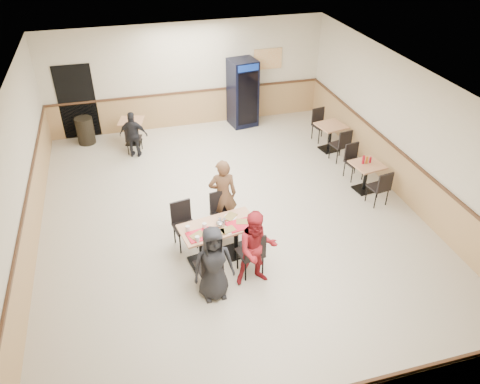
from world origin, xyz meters
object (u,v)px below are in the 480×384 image
object	(u,v)px
diner_man_opposite	(223,195)
main_table	(219,237)
side_table_far	(330,133)
back_table	(132,128)
diner_woman_left	(213,263)
trash_bin	(85,131)
pepsi_cooler	(243,93)
lone_diner	(134,135)
diner_woman_right	(257,249)
side_table_near	(366,173)

from	to	relation	value
diner_man_opposite	main_table	bearing A→B (deg)	76.71
side_table_far	back_table	size ratio (longest dim) A/B	1.03
diner_woman_left	diner_man_opposite	size ratio (longest dim) A/B	0.91
back_table	trash_bin	bearing A→B (deg)	164.44
pepsi_cooler	trash_bin	distance (m)	4.58
lone_diner	side_table_far	world-z (taller)	lone_diner
main_table	diner_woman_right	xyz separation A→B (m)	(0.50, -0.80, 0.24)
pepsi_cooler	lone_diner	bearing A→B (deg)	-168.91
side_table_near	back_table	size ratio (longest dim) A/B	0.96
main_table	diner_woman_right	bearing A→B (deg)	-67.62
diner_woman_right	diner_man_opposite	world-z (taller)	diner_man_opposite
side_table_near	back_table	xyz separation A→B (m)	(-5.05, 3.90, -0.01)
diner_man_opposite	back_table	bearing A→B (deg)	-65.99
diner_woman_left	lone_diner	size ratio (longest dim) A/B	1.16
back_table	trash_bin	size ratio (longest dim) A/B	1.04
trash_bin	main_table	bearing A→B (deg)	-66.58
side_table_near	pepsi_cooler	distance (m)	4.67
diner_man_opposite	pepsi_cooler	world-z (taller)	pepsi_cooler
main_table	pepsi_cooler	distance (m)	6.11
main_table	diner_man_opposite	bearing A→B (deg)	62.10
diner_man_opposite	pepsi_cooler	xyz separation A→B (m)	(1.76, 4.79, 0.18)
side_table_far	pepsi_cooler	world-z (taller)	pepsi_cooler
diner_woman_left	side_table_far	size ratio (longest dim) A/B	1.81
main_table	side_table_far	distance (m)	5.25
diner_woman_left	diner_woman_right	bearing A→B (deg)	7.97
side_table_near	diner_man_opposite	bearing A→B (deg)	-172.01
diner_woman_right	side_table_near	bearing A→B (deg)	36.19
diner_woman_left	diner_man_opposite	bearing A→B (deg)	70.07
diner_woman_left	back_table	bearing A→B (deg)	96.49
side_table_near	back_table	world-z (taller)	side_table_near
main_table	pepsi_cooler	size ratio (longest dim) A/B	0.78
diner_woman_right	back_table	world-z (taller)	diner_woman_right
lone_diner	side_table_far	bearing A→B (deg)	-173.19
side_table_near	trash_bin	bearing A→B (deg)	146.04
diner_woman_left	lone_diner	xyz separation A→B (m)	(-0.89, 5.49, -0.10)
lone_diner	back_table	size ratio (longest dim) A/B	1.60
diner_woman_left	pepsi_cooler	distance (m)	7.08
side_table_far	trash_bin	size ratio (longest dim) A/B	1.07
trash_bin	diner_man_opposite	bearing A→B (deg)	-59.73
diner_man_opposite	side_table_near	world-z (taller)	diner_man_opposite
diner_woman_left	side_table_far	world-z (taller)	diner_woman_left
trash_bin	diner_woman_left	bearing A→B (deg)	-71.99
main_table	side_table_near	world-z (taller)	main_table
diner_woman_right	back_table	bearing A→B (deg)	108.04
diner_woman_right	diner_man_opposite	xyz separation A→B (m)	(-0.19, 1.74, 0.04)
main_table	pepsi_cooler	xyz separation A→B (m)	(2.07, 5.73, 0.47)
side_table_far	trash_bin	world-z (taller)	trash_bin
pepsi_cooler	back_table	bearing A→B (deg)	178.25
back_table	side_table_far	bearing A→B (deg)	-19.60
diner_woman_right	trash_bin	distance (m)	7.14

